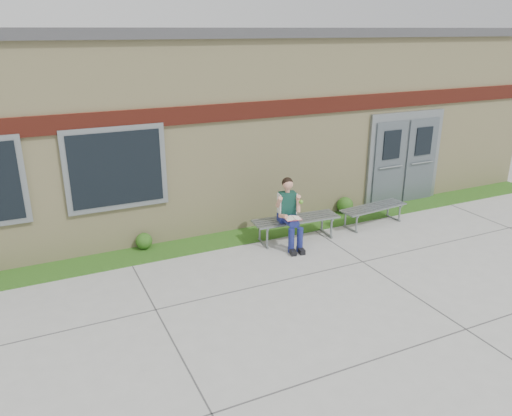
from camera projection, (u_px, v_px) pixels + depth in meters
ground at (333, 284)px, 8.65m from camera, size 80.00×80.00×0.00m
grass_strip at (266, 232)px, 10.86m from camera, size 16.00×0.80×0.02m
school_building at (209, 113)px, 13.03m from camera, size 16.20×6.22×4.20m
bench_left at (296, 223)px, 10.38m from camera, size 1.86×0.64×0.48m
bench_right at (373, 211)px, 11.20m from camera, size 1.67×0.62×0.42m
girl at (290, 212)px, 9.97m from camera, size 0.50×0.87×1.40m
shrub_mid at (144, 241)px, 9.96m from camera, size 0.33×0.33×0.33m
shrub_east at (345, 205)px, 11.90m from camera, size 0.39×0.39×0.39m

